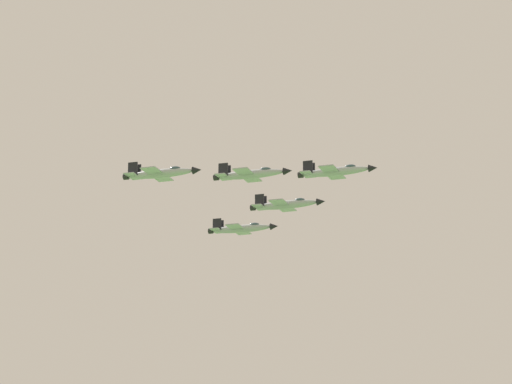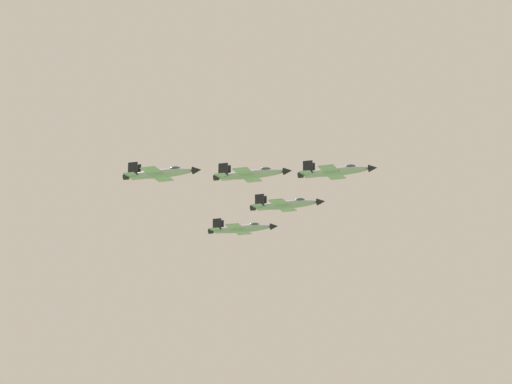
% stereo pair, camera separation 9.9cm
% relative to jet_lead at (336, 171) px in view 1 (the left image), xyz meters
% --- Properties ---
extents(jet_lead, '(18.57, 11.24, 3.91)m').
position_rel_jet_lead_xyz_m(jet_lead, '(0.00, 0.00, 0.00)').
color(jet_lead, '#9EA3A8').
extents(jet_left_wingman, '(18.82, 11.38, 3.96)m').
position_rel_jet_lead_xyz_m(jet_left_wingman, '(-16.29, 12.89, -3.01)').
color(jet_left_wingman, '#9EA3A8').
extents(jet_right_wingman, '(18.09, 11.01, 3.80)m').
position_rel_jet_lead_xyz_m(jet_right_wingman, '(-15.34, -14.00, -3.00)').
color(jet_right_wingman, '#9EA3A8').
extents(jet_left_outer, '(18.59, 11.34, 3.91)m').
position_rel_jet_lead_xyz_m(jet_left_outer, '(-32.59, 25.78, -4.56)').
color(jet_left_outer, '#9EA3A8').
extents(jet_right_outer, '(17.82, 10.84, 3.75)m').
position_rel_jet_lead_xyz_m(jet_right_outer, '(-30.69, -28.01, -5.19)').
color(jet_right_outer, '#9EA3A8').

